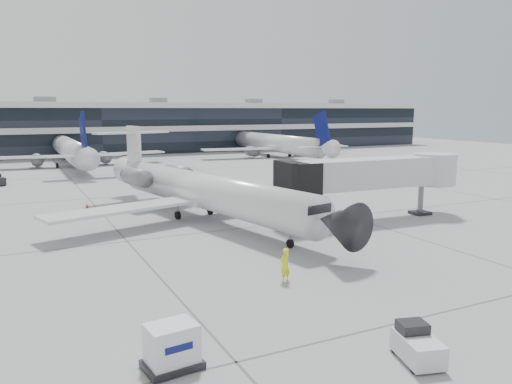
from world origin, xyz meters
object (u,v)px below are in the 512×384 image
regional_jet (201,189)px  baggage_tug (417,345)px  ramp_worker (285,265)px  cargo_uld (172,347)px  jet_bridge (380,173)px

regional_jet → baggage_tug: regional_jet is taller
ramp_worker → cargo_uld: bearing=17.2°
jet_bridge → ramp_worker: jet_bridge is taller
regional_jet → cargo_uld: (-9.94, -24.02, -1.84)m
regional_jet → ramp_worker: regional_jet is taller
regional_jet → cargo_uld: 26.06m
ramp_worker → jet_bridge: bearing=-165.5°
jet_bridge → baggage_tug: jet_bridge is taller
jet_bridge → baggage_tug: (-15.46, -20.88, -3.48)m
ramp_worker → cargo_uld: 10.73m
jet_bridge → cargo_uld: (-24.18, -17.27, -3.24)m
baggage_tug → cargo_uld: (-8.72, 3.61, 0.24)m
jet_bridge → baggage_tug: 26.21m
regional_jet → ramp_worker: 17.66m
baggage_tug → jet_bridge: bearing=68.9°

